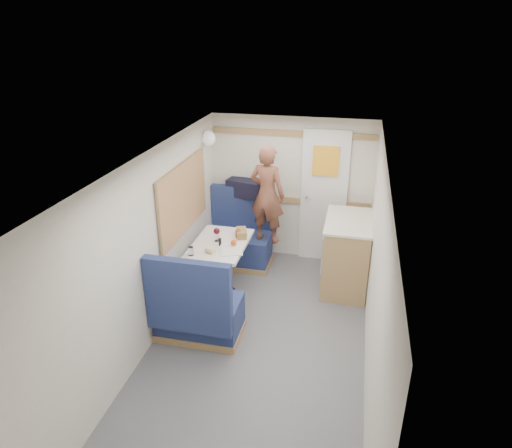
% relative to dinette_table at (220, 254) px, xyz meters
% --- Properties ---
extents(floor, '(4.50, 4.50, 0.00)m').
position_rel_dinette_table_xyz_m(floor, '(0.65, -1.00, -0.57)').
color(floor, '#515156').
rests_on(floor, ground).
extents(ceiling, '(4.50, 4.50, 0.00)m').
position_rel_dinette_table_xyz_m(ceiling, '(0.65, -1.00, 1.43)').
color(ceiling, silver).
rests_on(ceiling, wall_back).
extents(wall_back, '(2.20, 0.02, 2.00)m').
position_rel_dinette_table_xyz_m(wall_back, '(0.65, 1.25, 0.43)').
color(wall_back, silver).
rests_on(wall_back, floor).
extents(wall_left, '(0.02, 4.50, 2.00)m').
position_rel_dinette_table_xyz_m(wall_left, '(-0.45, -1.00, 0.43)').
color(wall_left, silver).
rests_on(wall_left, floor).
extents(wall_right, '(0.02, 4.50, 2.00)m').
position_rel_dinette_table_xyz_m(wall_right, '(1.75, -1.00, 0.43)').
color(wall_right, silver).
rests_on(wall_right, floor).
extents(oak_trim_low, '(2.15, 0.02, 0.08)m').
position_rel_dinette_table_xyz_m(oak_trim_low, '(0.65, 1.23, 0.28)').
color(oak_trim_low, '#A07148').
rests_on(oak_trim_low, wall_back).
extents(oak_trim_high, '(2.15, 0.02, 0.08)m').
position_rel_dinette_table_xyz_m(oak_trim_high, '(0.65, 1.23, 1.21)').
color(oak_trim_high, '#A07148').
rests_on(oak_trim_high, wall_back).
extents(side_window, '(0.04, 1.30, 0.72)m').
position_rel_dinette_table_xyz_m(side_window, '(-0.43, 0.00, 0.68)').
color(side_window, '#999D85').
rests_on(side_window, wall_left).
extents(rear_door, '(0.62, 0.12, 1.86)m').
position_rel_dinette_table_xyz_m(rear_door, '(1.10, 1.22, 0.41)').
color(rear_door, white).
rests_on(rear_door, wall_back).
extents(dinette_table, '(0.62, 0.92, 0.72)m').
position_rel_dinette_table_xyz_m(dinette_table, '(0.00, 0.00, 0.00)').
color(dinette_table, white).
rests_on(dinette_table, floor).
extents(bench_far, '(0.90, 0.59, 1.05)m').
position_rel_dinette_table_xyz_m(bench_far, '(-0.00, 0.86, -0.27)').
color(bench_far, '#161C49').
rests_on(bench_far, floor).
extents(bench_near, '(0.90, 0.59, 1.05)m').
position_rel_dinette_table_xyz_m(bench_near, '(-0.00, -0.86, -0.27)').
color(bench_near, '#161C49').
rests_on(bench_near, floor).
extents(ledge, '(0.90, 0.14, 0.04)m').
position_rel_dinette_table_xyz_m(ledge, '(-0.00, 1.12, 0.31)').
color(ledge, '#A07148').
rests_on(ledge, bench_far).
extents(dome_light, '(0.20, 0.20, 0.20)m').
position_rel_dinette_table_xyz_m(dome_light, '(-0.39, 0.85, 1.18)').
color(dome_light, white).
rests_on(dome_light, wall_left).
extents(galley_counter, '(0.57, 0.92, 0.92)m').
position_rel_dinette_table_xyz_m(galley_counter, '(1.47, 0.55, -0.10)').
color(galley_counter, '#A07148').
rests_on(galley_counter, floor).
extents(person, '(0.53, 0.41, 1.29)m').
position_rel_dinette_table_xyz_m(person, '(0.42, 0.74, 0.53)').
color(person, brown).
rests_on(person, bench_far).
extents(duffel_bag, '(0.53, 0.33, 0.23)m').
position_rel_dinette_table_xyz_m(duffel_bag, '(0.03, 1.12, 0.45)').
color(duffel_bag, black).
rests_on(duffel_bag, ledge).
extents(tray, '(0.33, 0.38, 0.02)m').
position_rel_dinette_table_xyz_m(tray, '(0.18, -0.15, 0.16)').
color(tray, white).
rests_on(tray, dinette_table).
extents(orange_fruit, '(0.07, 0.07, 0.07)m').
position_rel_dinette_table_xyz_m(orange_fruit, '(0.19, -0.06, 0.21)').
color(orange_fruit, '#F4550A').
rests_on(orange_fruit, tray).
extents(cheese_block, '(0.13, 0.10, 0.04)m').
position_rel_dinette_table_xyz_m(cheese_block, '(-0.03, -0.27, 0.19)').
color(cheese_block, '#E1CC82').
rests_on(cheese_block, tray).
extents(wine_glass, '(0.08, 0.08, 0.17)m').
position_rel_dinette_table_xyz_m(wine_glass, '(-0.05, 0.03, 0.28)').
color(wine_glass, white).
rests_on(wine_glass, dinette_table).
extents(tumbler_left, '(0.06, 0.06, 0.10)m').
position_rel_dinette_table_xyz_m(tumbler_left, '(-0.23, -0.38, 0.20)').
color(tumbler_left, white).
rests_on(tumbler_left, dinette_table).
extents(beer_glass, '(0.06, 0.06, 0.10)m').
position_rel_dinette_table_xyz_m(beer_glass, '(0.17, 0.19, 0.20)').
color(beer_glass, '#8B3E14').
rests_on(beer_glass, dinette_table).
extents(pepper_grinder, '(0.03, 0.03, 0.09)m').
position_rel_dinette_table_xyz_m(pepper_grinder, '(0.02, -0.07, 0.20)').
color(pepper_grinder, black).
rests_on(pepper_grinder, dinette_table).
extents(salt_grinder, '(0.03, 0.03, 0.09)m').
position_rel_dinette_table_xyz_m(salt_grinder, '(-0.06, 0.13, 0.20)').
color(salt_grinder, silver).
rests_on(salt_grinder, dinette_table).
extents(bread_loaf, '(0.18, 0.24, 0.09)m').
position_rel_dinette_table_xyz_m(bread_loaf, '(0.21, 0.22, 0.20)').
color(bread_loaf, brown).
rests_on(bread_loaf, dinette_table).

